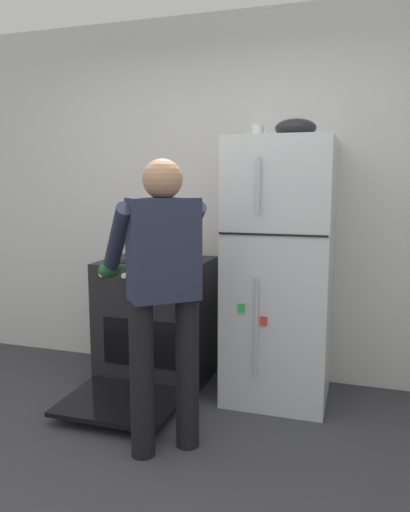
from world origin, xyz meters
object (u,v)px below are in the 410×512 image
at_px(refrigerator, 280,271).
at_px(person_cook, 162,280).
at_px(stove_range, 156,322).
at_px(mixing_bowl, 296,128).
at_px(red_pot, 174,254).
at_px(coffee_mug, 258,132).

bearing_deg(refrigerator, person_cook, -119.17).
relative_size(stove_range, person_cook, 0.77).
bearing_deg(mixing_bowl, person_cook, -122.95).
relative_size(red_pot, coffee_mug, 3.35).
xyz_separation_m(person_cook, red_pot, (-0.25, 0.84, 0.01)).
height_order(refrigerator, coffee_mug, coffee_mug).
height_order(stove_range, red_pot, red_pot).
height_order(coffee_mug, mixing_bowl, mixing_bowl).
bearing_deg(mixing_bowl, coffee_mug, 169.01).
bearing_deg(red_pot, coffee_mug, 9.90).
distance_m(person_cook, mixing_bowl, 1.37).
xyz_separation_m(person_cook, mixing_bowl, (0.58, 0.89, 0.87)).
distance_m(red_pot, coffee_mug, 1.02).
distance_m(refrigerator, coffee_mug, 0.95).
bearing_deg(coffee_mug, mixing_bowl, -10.99).
bearing_deg(red_pot, person_cook, -73.18).
relative_size(person_cook, red_pot, 4.27).
xyz_separation_m(red_pot, coffee_mug, (0.57, 0.10, 0.84)).
bearing_deg(person_cook, coffee_mug, 71.24).
bearing_deg(coffee_mug, red_pot, -170.10).
distance_m(coffee_mug, mixing_bowl, 0.26).
relative_size(refrigerator, mixing_bowl, 6.63).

